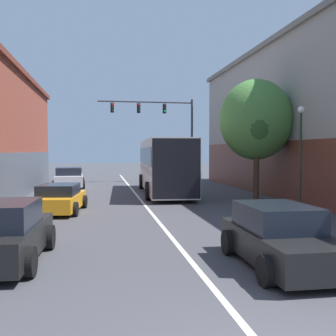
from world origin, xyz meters
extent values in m
cube|color=silver|center=(0.00, 16.68, 0.00)|extent=(0.14, 45.36, 0.01)
cube|color=#4C515B|center=(-6.55, 16.72, 1.27)|extent=(0.24, 28.36, 2.54)
cube|color=brown|center=(7.55, 16.32, 1.58)|extent=(0.24, 27.94, 3.16)
cube|color=silver|center=(1.79, 20.42, 1.77)|extent=(2.94, 10.55, 3.08)
cube|color=black|center=(1.79, 20.42, 2.32)|extent=(2.98, 10.34, 0.99)
cube|color=beige|center=(1.79, 20.42, 1.52)|extent=(2.97, 10.44, 0.31)
cube|color=black|center=(1.53, 15.23, 1.77)|extent=(2.38, 0.18, 2.96)
cylinder|color=black|center=(0.71, 23.72, 0.50)|extent=(0.35, 1.01, 1.00)
cylinder|color=black|center=(3.19, 23.59, 0.50)|extent=(0.35, 1.01, 1.00)
cylinder|color=black|center=(0.39, 17.25, 0.50)|extent=(0.35, 1.01, 1.00)
cylinder|color=black|center=(2.87, 17.13, 0.50)|extent=(0.35, 1.01, 1.00)
cube|color=black|center=(1.91, 4.79, 0.50)|extent=(1.69, 3.88, 0.66)
cube|color=black|center=(1.92, 5.03, 1.11)|extent=(1.53, 2.03, 0.57)
cylinder|color=black|center=(1.08, 6.00, 0.32)|extent=(0.23, 0.63, 0.63)
cylinder|color=black|center=(2.78, 5.98, 0.32)|extent=(0.23, 0.63, 0.63)
cylinder|color=black|center=(1.04, 3.61, 0.32)|extent=(0.23, 0.63, 0.63)
cube|color=silver|center=(-4.35, 25.58, 0.54)|extent=(2.14, 4.43, 0.74)
cube|color=black|center=(-4.34, 25.37, 1.17)|extent=(1.87, 2.35, 0.54)
cylinder|color=black|center=(-5.40, 26.86, 0.30)|extent=(0.25, 0.62, 0.61)
cylinder|color=black|center=(-3.45, 26.98, 0.30)|extent=(0.25, 0.62, 0.61)
cylinder|color=black|center=(-5.25, 24.19, 0.30)|extent=(0.25, 0.62, 0.61)
cylinder|color=black|center=(-3.29, 24.30, 0.30)|extent=(0.25, 0.62, 0.61)
cube|color=orange|center=(-3.85, 13.87, 0.46)|extent=(2.06, 3.98, 0.60)
cube|color=black|center=(-3.87, 13.68, 0.99)|extent=(1.72, 2.15, 0.46)
cylinder|color=black|center=(-4.55, 15.15, 0.30)|extent=(0.29, 0.61, 0.59)
cylinder|color=black|center=(-2.86, 14.95, 0.30)|extent=(0.29, 0.61, 0.59)
cylinder|color=black|center=(-4.83, 12.80, 0.30)|extent=(0.29, 0.61, 0.59)
cylinder|color=black|center=(-3.14, 12.60, 0.30)|extent=(0.29, 0.61, 0.59)
cube|color=black|center=(-4.42, 6.20, 0.53)|extent=(1.89, 3.91, 0.70)
cylinder|color=black|center=(-3.47, 7.34, 0.33)|extent=(0.25, 0.67, 0.66)
cylinder|color=black|center=(-3.59, 4.97, 0.33)|extent=(0.25, 0.67, 0.66)
cylinder|color=#333338|center=(5.63, 29.36, 3.50)|extent=(0.18, 0.18, 7.01)
cylinder|color=#333338|center=(1.66, 29.36, 6.71)|extent=(7.94, 0.12, 0.12)
cube|color=black|center=(3.25, 29.36, 6.19)|extent=(0.28, 0.24, 0.80)
sphere|color=black|center=(3.25, 29.21, 6.44)|extent=(0.18, 0.18, 0.18)
sphere|color=black|center=(3.25, 29.21, 6.19)|extent=(0.18, 0.18, 0.18)
sphere|color=green|center=(3.25, 29.21, 5.94)|extent=(0.18, 0.18, 0.18)
cube|color=black|center=(1.06, 29.36, 6.19)|extent=(0.28, 0.24, 0.80)
sphere|color=red|center=(1.06, 29.21, 6.44)|extent=(0.18, 0.18, 0.18)
sphere|color=black|center=(1.06, 29.21, 6.19)|extent=(0.18, 0.18, 0.18)
sphere|color=black|center=(1.06, 29.21, 5.94)|extent=(0.18, 0.18, 0.18)
cube|color=black|center=(-1.12, 29.36, 6.19)|extent=(0.28, 0.24, 0.80)
sphere|color=red|center=(-1.12, 29.21, 6.44)|extent=(0.18, 0.18, 0.18)
sphere|color=black|center=(-1.12, 29.21, 6.19)|extent=(0.18, 0.18, 0.18)
sphere|color=black|center=(-1.12, 29.21, 5.94)|extent=(0.18, 0.18, 0.18)
cone|color=#233323|center=(6.30, 12.07, 0.10)|extent=(0.26, 0.26, 0.20)
cylinder|color=#233323|center=(6.30, 12.07, 2.14)|extent=(0.10, 0.10, 4.28)
sphere|color=white|center=(6.30, 12.07, 4.38)|extent=(0.29, 0.29, 0.29)
cylinder|color=#3D2D1E|center=(5.76, 15.53, 1.46)|extent=(0.27, 0.27, 2.92)
ellipsoid|color=#2D5B28|center=(5.76, 15.53, 4.07)|extent=(2.70, 2.43, 2.97)
cylinder|color=#4C3823|center=(5.90, 16.01, 1.32)|extent=(0.22, 0.22, 2.64)
ellipsoid|color=#4C843D|center=(5.90, 16.01, 4.26)|extent=(3.81, 3.43, 4.19)
camera|label=1|loc=(-2.12, -3.46, 2.64)|focal=42.00mm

